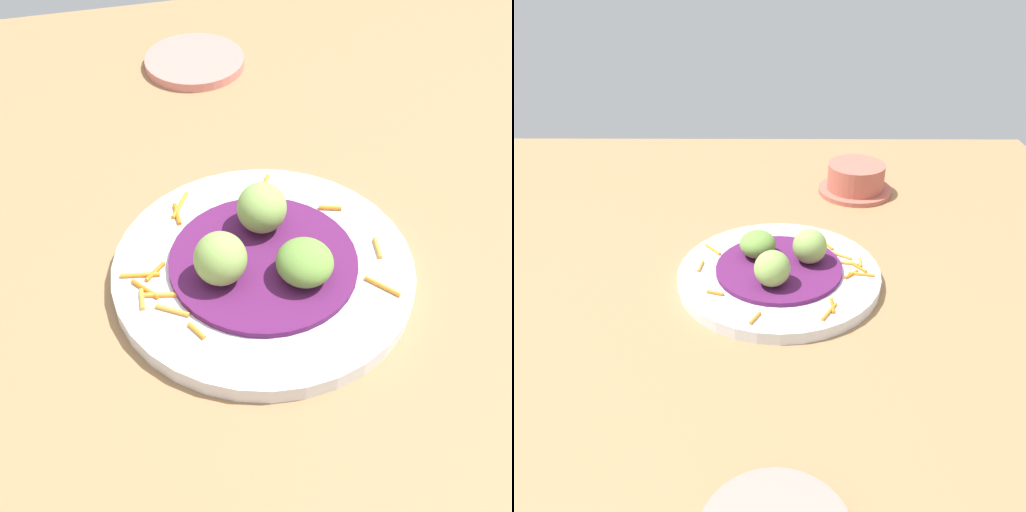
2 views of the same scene
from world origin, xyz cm
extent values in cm
cube|color=#936D47|center=(0.00, 0.00, 1.00)|extent=(110.00, 110.00, 2.00)
cylinder|color=silver|center=(-0.64, -2.83, 2.79)|extent=(26.45, 26.45, 1.59)
cylinder|color=#51194C|center=(-0.64, -2.83, 3.90)|extent=(16.49, 16.49, 0.62)
cylinder|color=orange|center=(0.93, -12.02, 3.79)|extent=(1.15, 3.58, 0.40)
cylinder|color=orange|center=(5.43, -9.84, 3.79)|extent=(1.88, 1.28, 0.40)
cylinder|color=orange|center=(1.07, -13.65, 3.79)|extent=(2.17, 0.56, 0.40)
cylinder|color=orange|center=(-9.87, -8.60, 3.79)|extent=(3.35, 2.20, 0.40)
cylinder|color=orange|center=(4.44, 6.30, 3.79)|extent=(2.85, 2.48, 0.40)
cylinder|color=orange|center=(-11.14, 0.15, 3.79)|extent=(2.21, 1.45, 0.40)
cylinder|color=orange|center=(0.06, 7.49, 3.79)|extent=(2.49, 0.73, 0.40)
cylinder|color=orange|center=(-1.83, -12.13, 3.79)|extent=(1.98, 2.03, 0.40)
cylinder|color=orange|center=(-6.12, 5.04, 3.79)|extent=(1.03, 2.18, 0.40)
cylinder|color=orange|center=(-8.69, -9.09, 3.79)|extent=(2.80, 0.43, 0.40)
cylinder|color=orange|center=(2.86, -11.37, 3.79)|extent=(1.94, 2.71, 0.40)
cylinder|color=orange|center=(-1.75, -13.43, 3.79)|extent=(1.00, 3.38, 0.40)
cylinder|color=orange|center=(0.22, -13.22, 3.79)|extent=(2.62, 2.18, 0.40)
ellipsoid|color=#84A851|center=(-4.73, -1.95, 6.46)|extent=(6.00, 5.88, 4.51)
ellipsoid|color=#84A851|center=(0.64, -6.81, 6.54)|extent=(5.95, 5.96, 4.65)
ellipsoid|color=olive|center=(2.16, 0.27, 5.95)|extent=(5.67, 5.55, 3.47)
cylinder|color=tan|center=(-37.16, -2.30, 2.55)|extent=(12.20, 12.20, 1.11)
camera|label=1|loc=(41.96, -13.92, 49.21)|focal=51.04mm
camera|label=2|loc=(-62.99, -2.04, 43.15)|focal=39.68mm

